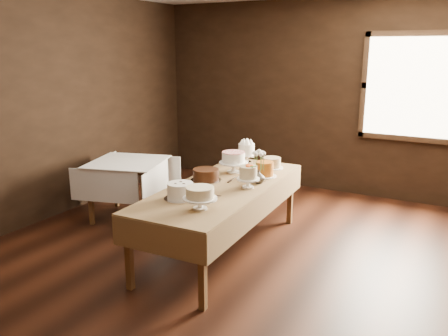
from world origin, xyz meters
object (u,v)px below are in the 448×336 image
flower_vase (259,177)px  cake_chocolate (206,175)px  cake_server_c (233,179)px  cake_meringue (246,154)px  cake_caramel (264,170)px  cake_swirl (180,192)px  cake_server_d (259,181)px  side_table (128,168)px  cake_flowers (248,178)px  cake_cream (200,199)px  cake_server_a (214,195)px  cake_lattice (233,163)px  cake_server_e (184,187)px  display_table (222,190)px  cake_speckled (272,163)px

flower_vase → cake_chocolate: bearing=-159.5°
cake_chocolate → cake_server_c: 0.31m
cake_meringue → flower_vase: 0.88m
cake_chocolate → cake_caramel: bearing=44.3°
cake_swirl → cake_caramel: bearing=71.7°
cake_server_d → side_table: bearing=139.4°
cake_meringue → cake_server_d: size_ratio=1.06×
cake_meringue → cake_flowers: 1.06m
cake_meringue → cake_cream: 1.76m
side_table → cake_server_a: 1.76m
cake_lattice → cake_cream: size_ratio=1.10×
cake_chocolate → cake_server_d: 0.57m
cake_flowers → cake_server_e: (-0.58, -0.28, -0.10)m
display_table → cake_server_a: (0.09, -0.33, 0.06)m
display_table → cake_cream: size_ratio=7.85×
display_table → side_table: (-1.54, 0.32, -0.03)m
cake_chocolate → cake_server_a: cake_chocolate is taller
cake_meringue → side_table: bearing=-153.5°
cake_speckled → cake_swirl: size_ratio=0.81×
cake_meringue → cake_server_c: bearing=-74.6°
cake_server_d → cake_caramel: bearing=58.8°
cake_server_c → cake_flowers: bearing=-135.6°
display_table → cake_server_a: size_ratio=10.00×
cake_server_a → cake_server_e: same height
cake_server_a → cake_lattice: bearing=106.8°
cake_speckled → cake_lattice: cake_lattice is taller
cake_lattice → cake_cream: bearing=-75.4°
cake_server_a → flower_vase: size_ratio=1.72×
side_table → flower_vase: flower_vase is taller
cake_meringue → cake_caramel: size_ratio=0.96×
cake_lattice → cake_chocolate: cake_lattice is taller
cake_meringue → cake_swirl: 1.57m
cake_swirl → cake_server_c: size_ratio=1.40×
cake_lattice → side_table: bearing=-172.7°
cake_speckled → cake_flowers: cake_flowers is taller
cake_server_e → display_table: bearing=31.2°
cake_flowers → cake_server_a: (-0.18, -0.37, -0.10)m
cake_lattice → cake_cream: (0.32, -1.23, -0.01)m
cake_speckled → cake_server_e: 1.23m
cake_meringue → cake_server_a: cake_meringue is taller
cake_speckled → flower_vase: size_ratio=1.93×
cake_chocolate → cake_swirl: size_ratio=1.16×
cake_lattice → cake_server_c: size_ratio=1.40×
cake_server_d → display_table: bearing=-172.1°
cake_speckled → cake_server_a: bearing=-93.4°
cake_meringue → cake_cream: (0.39, -1.72, -0.02)m
display_table → cake_caramel: (0.24, 0.52, 0.13)m
cake_cream → cake_chocolate: bearing=117.9°
cake_lattice → cake_server_a: 0.87m
cake_flowers → flower_vase: cake_flowers is taller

